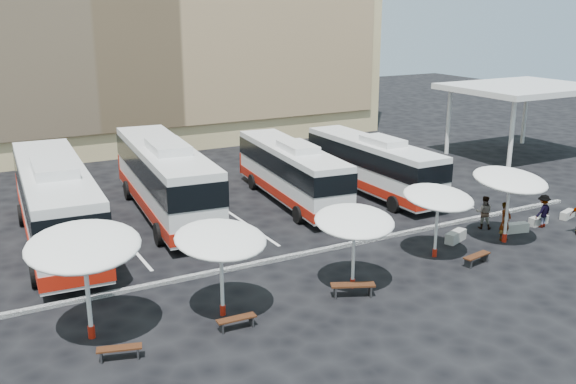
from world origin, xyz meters
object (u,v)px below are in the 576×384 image
bus_2 (291,170)px  wood_bench_1 (236,320)px  bus_0 (56,201)px  conc_bench_3 (567,214)px  passenger_0 (505,221)px  sunshade_0 (83,246)px  conc_bench_1 (516,228)px  sunshade_3 (438,198)px  wood_bench_0 (119,350)px  bus_3 (372,164)px  wood_bench_2 (353,287)px  conc_bench_0 (456,236)px  sunshade_1 (221,240)px  conc_bench_2 (538,221)px  passenger_1 (485,212)px  sunshade_2 (354,222)px  passenger_3 (543,211)px  bus_1 (165,176)px  sunshade_4 (510,180)px  wood_bench_3 (477,257)px

bus_2 → wood_bench_1: 15.13m
bus_0 → conc_bench_3: size_ratio=12.44×
bus_2 → passenger_0: (5.77, -10.27, -0.87)m
sunshade_0 → conc_bench_1: (20.43, 0.61, -3.01)m
sunshade_3 → wood_bench_0: (-14.37, -1.89, -2.37)m
bus_2 → bus_3: bus_2 is taller
bus_2 → wood_bench_2: bearing=-102.3°
sunshade_3 → conc_bench_0: 3.39m
sunshade_1 → conc_bench_2: size_ratio=3.19×
bus_3 → passenger_1: bearing=-81.4°
sunshade_2 → wood_bench_1: 5.95m
bus_0 → sunshade_3: size_ratio=3.84×
conc_bench_3 → passenger_3: 2.43m
bus_3 → sunshade_0: size_ratio=2.46×
bus_2 → sunshade_1: bearing=-122.9°
bus_3 → sunshade_1: bus_3 is taller
bus_1 → sunshade_4: bearing=-37.3°
wood_bench_1 → wood_bench_0: bearing=-179.2°
sunshade_1 → conc_bench_2: 18.09m
sunshade_1 → wood_bench_1: (-0.00, -1.19, -2.53)m
sunshade_2 → wood_bench_0: sunshade_2 is taller
sunshade_3 → passenger_1: size_ratio=2.08×
bus_0 → conc_bench_0: (16.35, -8.35, -1.88)m
wood_bench_0 → wood_bench_1: size_ratio=1.03×
bus_3 → conc_bench_2: bus_3 is taller
wood_bench_0 → passenger_1: (19.02, 3.61, 0.51)m
wood_bench_2 → bus_0: bearing=128.6°
bus_2 → passenger_3: (8.82, -9.86, -0.96)m
wood_bench_0 → bus_0: bearing=89.2°
bus_1 → sunshade_4: (12.53, -11.49, 0.88)m
bus_1 → wood_bench_3: 16.06m
sunshade_1 → conc_bench_3: sunshade_1 is taller
wood_bench_3 → wood_bench_0: bearing=-178.8°
bus_0 → passenger_0: 20.72m
bus_1 → sunshade_1: (-1.93, -12.00, 0.75)m
sunshade_3 → wood_bench_1: bearing=-169.9°
wood_bench_0 → conc_bench_3: 24.17m
bus_0 → wood_bench_1: size_ratio=9.55×
sunshade_3 → passenger_0: 4.63m
wood_bench_1 → conc_bench_3: wood_bench_1 is taller
bus_1 → sunshade_2: bus_1 is taller
wood_bench_0 → conc_bench_1: 20.11m
sunshade_3 → sunshade_2: bearing=-169.2°
sunshade_4 → bus_2: bearing=118.1°
conc_bench_0 → conc_bench_1: size_ratio=1.07×
bus_2 → sunshade_3: size_ratio=3.25×
wood_bench_2 → sunshade_1: bearing=168.7°
conc_bench_3 → sunshade_2: bearing=-173.2°
sunshade_2 → passenger_3: 12.55m
wood_bench_1 → sunshade_2: bearing=9.3°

